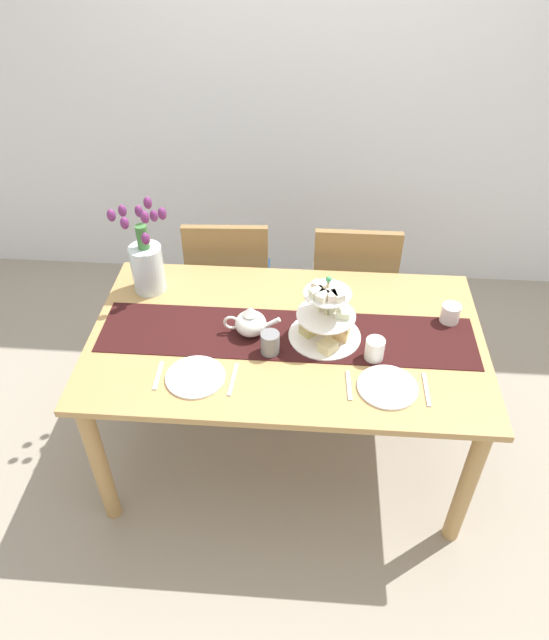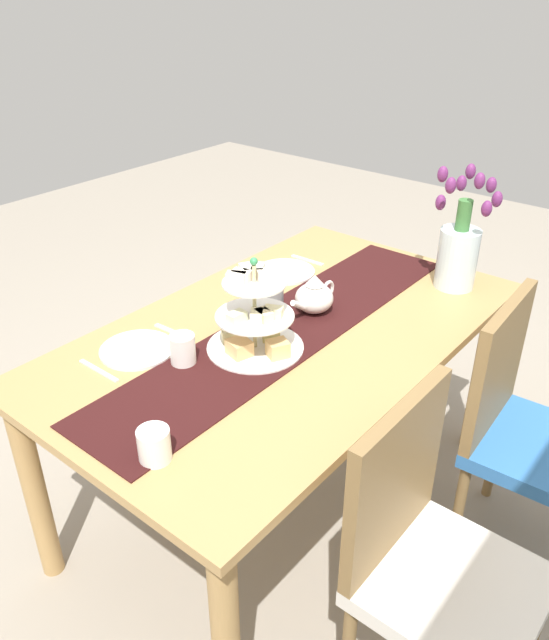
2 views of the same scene
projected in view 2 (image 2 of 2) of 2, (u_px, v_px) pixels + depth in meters
name	position (u px, v px, depth m)	size (l,w,h in m)	color
ground_plane	(285.00, 499.00, 2.43)	(8.00, 8.00, 0.00)	gray
dining_table	(286.00, 356.00, 2.11)	(1.64, 0.96, 0.76)	tan
chair_left	(525.00, 425.00, 2.03)	(0.44, 0.44, 0.91)	olive
chair_right	(430.00, 554.00, 1.58)	(0.42, 0.42, 0.91)	olive
table_runner	(288.00, 329.00, 2.06)	(1.56, 0.32, 0.00)	black
tiered_cake_stand	(254.00, 321.00, 1.90)	(0.30, 0.30, 0.30)	beige
teapot	(314.00, 297.00, 2.13)	(0.24, 0.13, 0.14)	white
tulip_vase	(459.00, 248.00, 2.26)	(0.24, 0.21, 0.45)	silver
cream_jug	(154.00, 445.00, 1.50)	(0.08, 0.08, 0.09)	white
dinner_plate_left	(285.00, 272.00, 2.43)	(0.23, 0.23, 0.01)	white
fork_left	(307.00, 260.00, 2.53)	(0.02, 0.15, 0.01)	silver
knife_left	(261.00, 285.00, 2.34)	(0.01, 0.17, 0.01)	silver
dinner_plate_right	(137.00, 350.00, 1.94)	(0.23, 0.23, 0.01)	white
fork_right	(172.00, 332.00, 2.04)	(0.02, 0.15, 0.01)	silver
knife_right	(99.00, 371.00, 1.84)	(0.01, 0.17, 0.01)	silver
mug_grey	(272.00, 299.00, 2.14)	(0.08, 0.08, 0.10)	slate
mug_white_text	(183.00, 350.00, 1.86)	(0.08, 0.08, 0.10)	white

